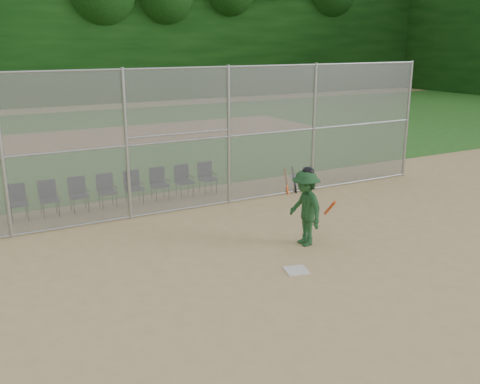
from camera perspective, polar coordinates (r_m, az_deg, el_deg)
ground at (r=11.35m, az=6.14°, el=-8.39°), size 100.00×100.00×0.00m
grass_strip at (r=27.51m, az=-15.78°, el=5.53°), size 100.00×100.00×0.00m
dirt_patch_far at (r=27.51m, az=-15.78°, el=5.54°), size 24.00×24.00×0.00m
backstop_fence at (r=14.94m, az=-4.63°, el=5.88°), size 16.09×0.09×4.00m
treeline at (r=29.08m, az=-17.58°, el=16.82°), size 81.00×60.00×11.00m
home_plate at (r=11.36m, az=6.03°, el=-8.30°), size 0.56×0.56×0.02m
batter_at_plate at (r=12.50m, az=6.99°, el=-1.65°), size 0.93×1.35×1.88m
water_cooler at (r=17.59m, az=5.90°, el=1.13°), size 0.31×0.31×0.40m
spare_bats at (r=16.97m, az=5.79°, el=1.32°), size 0.66×0.37×0.83m
chair_1 at (r=15.40m, az=-22.61°, el=-1.09°), size 0.54×0.52×0.96m
chair_2 at (r=15.49m, az=-19.69°, el=-0.69°), size 0.54×0.52×0.96m
chair_3 at (r=15.62m, az=-16.81°, el=-0.30°), size 0.54×0.52×0.96m
chair_4 at (r=15.79m, az=-13.98°, el=0.08°), size 0.54×0.52×0.96m
chair_5 at (r=16.00m, az=-11.23°, el=0.45°), size 0.54×0.52×0.96m
chair_6 at (r=16.24m, az=-8.54°, el=0.82°), size 0.54×0.52×0.96m
chair_7 at (r=16.52m, az=-5.95°, el=1.16°), size 0.54×0.52×0.96m
chair_8 at (r=16.84m, az=-3.44°, el=1.50°), size 0.54×0.52×0.96m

